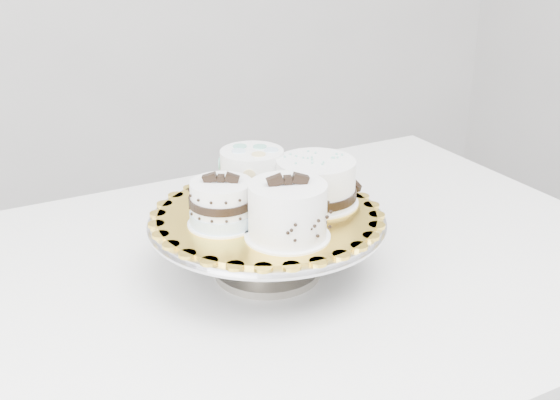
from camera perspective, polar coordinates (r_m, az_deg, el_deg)
name	(u,v)px	position (r m, az deg, el deg)	size (l,w,h in m)	color
table	(256,308)	(1.14, -1.95, -8.78)	(1.33, 0.93, 0.75)	white
cake_stand	(267,234)	(1.07, -1.05, -2.82)	(0.36, 0.36, 0.10)	gray
cake_board	(267,215)	(1.05, -1.06, -1.21)	(0.33, 0.33, 0.00)	gold
cake_swirl	(288,212)	(0.97, 0.62, -1.00)	(0.13, 0.13, 0.10)	white
cake_banded	(222,205)	(1.01, -4.74, -0.39)	(0.12, 0.12, 0.08)	white
cake_dots	(252,172)	(1.11, -2.28, 2.28)	(0.13, 0.13, 0.08)	white
cake_ribbon	(316,183)	(1.08, 2.98, 1.39)	(0.14, 0.13, 0.07)	white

